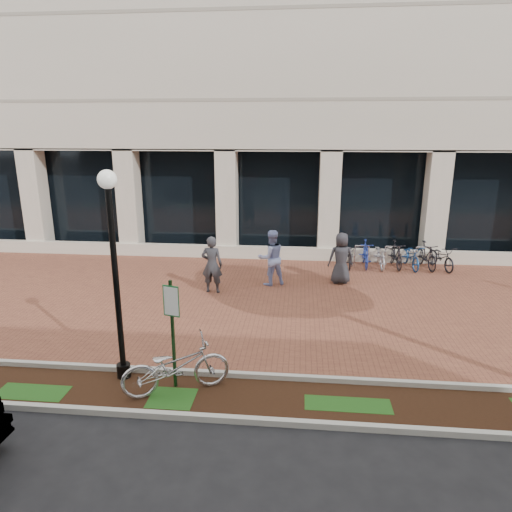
# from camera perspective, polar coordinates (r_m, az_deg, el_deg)

# --- Properties ---
(ground) EXTENTS (120.00, 120.00, 0.00)m
(ground) POSITION_cam_1_polar(r_m,az_deg,el_deg) (13.81, 1.50, -5.50)
(ground) COLOR black
(ground) RESTS_ON ground
(brick_plaza) EXTENTS (40.00, 9.00, 0.01)m
(brick_plaza) POSITION_cam_1_polar(r_m,az_deg,el_deg) (13.81, 1.50, -5.49)
(brick_plaza) COLOR brown
(brick_plaza) RESTS_ON ground
(planting_strip) EXTENTS (40.00, 1.50, 0.01)m
(planting_strip) POSITION_cam_1_polar(r_m,az_deg,el_deg) (9.13, -1.03, -17.38)
(planting_strip) COLOR black
(planting_strip) RESTS_ON ground
(curb_plaza_side) EXTENTS (40.00, 0.12, 0.12)m
(curb_plaza_side) POSITION_cam_1_polar(r_m,az_deg,el_deg) (9.74, -0.50, -14.71)
(curb_plaza_side) COLOR #A8A79E
(curb_plaza_side) RESTS_ON ground
(curb_street_side) EXTENTS (40.00, 0.12, 0.12)m
(curb_street_side) POSITION_cam_1_polar(r_m,az_deg,el_deg) (8.48, -1.65, -19.81)
(curb_street_side) COLOR #A8A79E
(curb_street_side) RESTS_ON ground
(near_office_building) EXTENTS (40.00, 12.12, 16.00)m
(near_office_building) POSITION_cam_1_polar(r_m,az_deg,el_deg) (23.89, 3.78, 27.86)
(near_office_building) COLOR beige
(near_office_building) RESTS_ON ground
(parking_sign) EXTENTS (0.34, 0.07, 2.25)m
(parking_sign) POSITION_cam_1_polar(r_m,az_deg,el_deg) (8.94, -10.46, -7.92)
(parking_sign) COLOR #133516
(parking_sign) RESTS_ON ground
(lamppost) EXTENTS (0.36, 0.36, 4.26)m
(lamppost) POSITION_cam_1_polar(r_m,az_deg,el_deg) (9.24, -17.25, -1.24)
(lamppost) COLOR black
(lamppost) RESTS_ON ground
(locked_bicycle) EXTENTS (2.22, 1.55, 1.11)m
(locked_bicycle) POSITION_cam_1_polar(r_m,az_deg,el_deg) (9.18, -9.97, -13.44)
(locked_bicycle) COLOR #B8B7BC
(locked_bicycle) RESTS_ON ground
(pedestrian_left) EXTENTS (0.68, 0.47, 1.81)m
(pedestrian_left) POSITION_cam_1_polar(r_m,az_deg,el_deg) (14.22, -5.53, -1.09)
(pedestrian_left) COLOR #2D2D32
(pedestrian_left) RESTS_ON ground
(pedestrian_mid) EXTENTS (1.10, 1.00, 1.84)m
(pedestrian_mid) POSITION_cam_1_polar(r_m,az_deg,el_deg) (14.88, 1.91, -0.22)
(pedestrian_mid) COLOR #8F9DD5
(pedestrian_mid) RESTS_ON ground
(pedestrian_right) EXTENTS (0.90, 0.64, 1.72)m
(pedestrian_right) POSITION_cam_1_polar(r_m,az_deg,el_deg) (15.28, 10.60, -0.27)
(pedestrian_right) COLOR #29292E
(pedestrian_right) RESTS_ON ground
(bike_rack_cluster) EXTENTS (4.14, 1.78, 0.98)m
(bike_rack_cluster) POSITION_cam_1_polar(r_m,az_deg,el_deg) (17.62, 17.05, 0.07)
(bike_rack_cluster) COLOR black
(bike_rack_cluster) RESTS_ON ground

